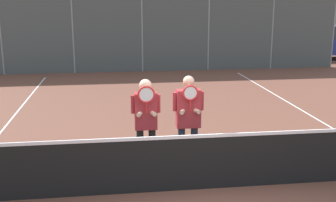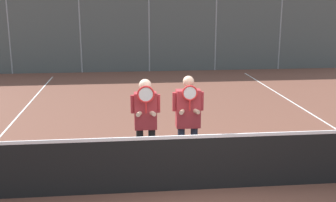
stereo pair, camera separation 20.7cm
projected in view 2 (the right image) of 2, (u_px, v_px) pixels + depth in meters
ground_plane at (194, 190)px, 7.15m from camera, size 120.00×120.00×0.00m
hill_distant at (130, 19)px, 66.25m from camera, size 91.08×50.60×17.71m
clubhouse_building at (120, 18)px, 25.93m from camera, size 17.09×5.50×3.83m
fence_back at (149, 36)px, 18.33m from camera, size 17.78×0.06×3.12m
tennis_net at (195, 162)px, 7.03m from camera, size 10.95×0.09×1.07m
court_line_right_sideline at (336, 129)px, 10.46m from camera, size 0.05×16.00×0.01m
player_leftmost at (146, 118)px, 7.62m from camera, size 0.54×0.34×1.77m
player_center_left at (188, 117)px, 7.63m from camera, size 0.57×0.34×1.82m
car_far_left at (55, 44)px, 20.53m from camera, size 4.55×1.95×1.90m
car_left_of_center at (156, 44)px, 21.23m from camera, size 4.37×1.99×1.80m
car_center at (251, 42)px, 21.76m from camera, size 4.56×1.99×1.83m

